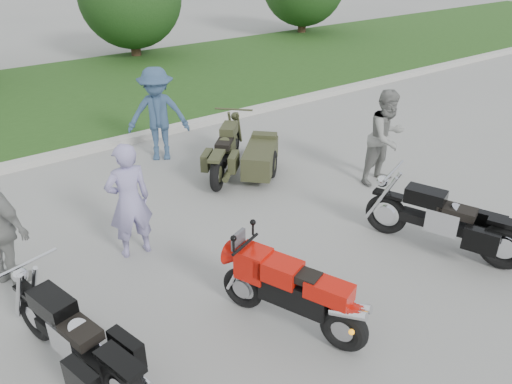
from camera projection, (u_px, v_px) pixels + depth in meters
ground at (272, 287)px, 6.77m from camera, size 80.00×80.00×0.00m
curb at (108, 144)px, 11.03m from camera, size 60.00×0.30×0.15m
grass_strip at (53, 98)px, 14.01m from camera, size 60.00×8.00×0.14m
sportbike_red at (294, 292)px, 5.83m from camera, size 0.89×1.86×0.93m
cruiser_left at (80, 344)px, 5.21m from camera, size 0.81×2.28×0.89m
cruiser_right at (450, 224)px, 7.30m from camera, size 1.06×2.29×0.93m
cruiser_sidecar at (246, 156)px, 9.63m from camera, size 1.93×2.04×0.88m
person_stripe at (129, 201)px, 7.07m from camera, size 0.67×0.47×1.76m
person_grey at (386, 137)px, 9.18m from camera, size 0.89×0.71×1.79m
person_denim at (158, 115)px, 10.10m from camera, size 1.44×1.25×1.93m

